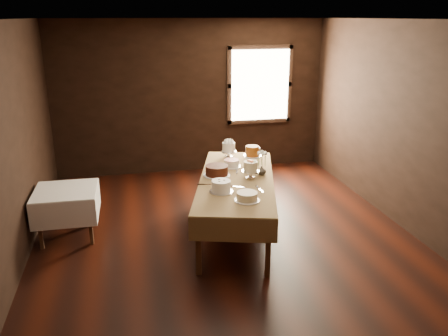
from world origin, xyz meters
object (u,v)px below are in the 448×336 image
(cake_server_c, at_px, (237,170))
(flower_vase, at_px, (262,170))
(side_table, at_px, (66,195))
(cake_caramel, at_px, (252,156))
(cake_speckled, at_px, (253,152))
(cake_server_d, at_px, (255,172))
(cake_lattice, at_px, (232,164))
(cake_meringue, at_px, (229,150))
(cake_chocolate, at_px, (217,171))
(cake_flowers, at_px, (250,171))
(display_table, at_px, (237,183))
(cake_server_a, at_px, (239,187))
(cake_swirl, at_px, (221,187))
(cake_server_b, at_px, (261,190))
(cake_server_e, at_px, (210,184))
(cake_cream, at_px, (247,197))

(cake_server_c, xyz_separation_m, flower_vase, (0.28, -0.27, 0.06))
(side_table, bearing_deg, cake_caramel, 4.68)
(cake_speckled, relative_size, cake_caramel, 1.00)
(cake_caramel, bearing_deg, cake_server_d, -100.07)
(cake_lattice, height_order, cake_server_c, cake_lattice)
(cake_meringue, distance_m, cake_chocolate, 0.86)
(cake_flowers, bearing_deg, display_table, 173.78)
(cake_chocolate, relative_size, cake_server_a, 1.66)
(cake_flowers, bearing_deg, cake_speckled, 72.32)
(display_table, relative_size, cake_lattice, 8.78)
(cake_caramel, distance_m, cake_server_d, 0.38)
(cake_swirl, relative_size, cake_server_b, 1.33)
(cake_server_e, bearing_deg, cake_server_b, -17.13)
(cake_flowers, distance_m, cake_server_e, 0.60)
(cake_server_e, bearing_deg, cake_meringue, 78.70)
(cake_cream, relative_size, cake_server_c, 1.25)
(cake_meringue, height_order, cake_server_c, cake_meringue)
(cake_server_d, xyz_separation_m, cake_server_e, (-0.70, -0.35, 0.00))
(cake_swirl, bearing_deg, cake_chocolate, 83.35)
(display_table, height_order, cake_server_c, cake_server_c)
(cake_speckled, bearing_deg, cake_meringue, 178.92)
(flower_vase, bearing_deg, cake_caramel, 90.07)
(cake_server_c, bearing_deg, cake_speckled, -19.73)
(display_table, distance_m, cake_server_b, 0.53)
(cake_caramel, bearing_deg, cake_server_a, -115.91)
(cake_lattice, bearing_deg, display_table, -95.49)
(cake_caramel, distance_m, flower_vase, 0.48)
(display_table, distance_m, cake_swirl, 0.55)
(cake_speckled, distance_m, cake_server_e, 1.42)
(cake_flowers, xyz_separation_m, cake_cream, (-0.25, -0.75, -0.06))
(cake_speckled, bearing_deg, cake_lattice, -134.20)
(cake_flowers, relative_size, cake_server_e, 1.02)
(cake_flowers, relative_size, cake_server_d, 1.02)
(cake_swirl, bearing_deg, cake_server_a, 25.61)
(cake_lattice, height_order, cake_cream, cake_cream)
(cake_server_a, distance_m, cake_server_c, 0.67)
(display_table, bearing_deg, cake_swirl, -125.19)
(cake_server_c, distance_m, cake_server_e, 0.69)
(cake_swirl, bearing_deg, cake_server_b, -6.42)
(display_table, xyz_separation_m, cake_server_a, (-0.05, -0.31, 0.06))
(cake_caramel, height_order, cake_server_b, cake_caramel)
(cake_server_a, bearing_deg, cake_speckled, 90.37)
(cake_swirl, bearing_deg, cake_lattice, 69.12)
(cake_flowers, distance_m, cake_server_b, 0.48)
(cake_meringue, xyz_separation_m, cake_flowers, (0.07, -0.98, -0.01))
(side_table, height_order, cake_server_c, cake_server_c)
(cake_server_b, bearing_deg, cake_lattice, -176.38)
(display_table, bearing_deg, cake_caramel, 56.02)
(cake_cream, xyz_separation_m, cake_server_d, (0.37, 0.96, -0.05))
(cake_lattice, bearing_deg, cake_chocolate, -131.74)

